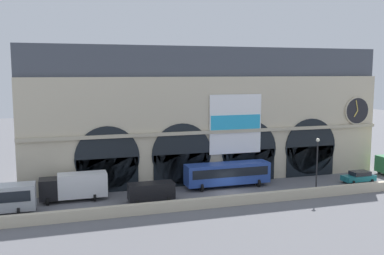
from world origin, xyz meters
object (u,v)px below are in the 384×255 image
Objects in this scene: box_truck_west at (75,186)px; bus_center at (227,173)px; street_lamp_quayside at (317,159)px; car_east at (359,177)px; van_midwest at (151,191)px.

bus_center is (18.91, 0.18, 0.08)m from box_truck_west.
car_east is at bearing 20.99° from street_lamp_quayside.
box_truck_west reaches higher than bus_center.
street_lamp_quayside is (-8.76, -3.36, 3.61)m from car_east.
car_east is at bearing 0.41° from van_midwest.
van_midwest is 0.47× the size of bus_center.
street_lamp_quayside reaches higher than box_truck_west.
box_truck_west is 0.68× the size of bus_center.
street_lamp_quayside is at bearing -36.59° from bus_center.
street_lamp_quayside is at bearing -9.24° from van_midwest.
car_east is (28.20, 0.20, -0.44)m from van_midwest.
street_lamp_quayside reaches higher than van_midwest.
bus_center is at bearing 17.58° from van_midwest.
bus_center reaches higher than car_east.
box_truck_west is at bearing 158.91° from van_midwest.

